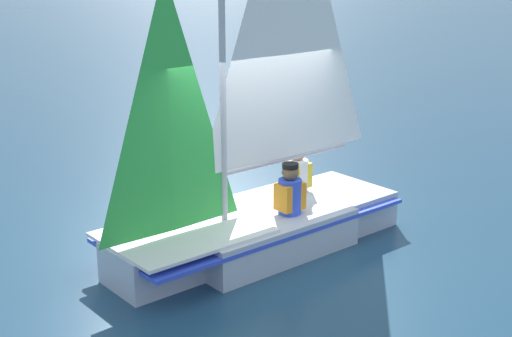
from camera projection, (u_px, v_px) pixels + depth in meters
name	position (u px, v px, depth m)	size (l,w,h in m)	color
ground_plane	(256.00, 248.00, 9.37)	(260.00, 260.00, 0.00)	navy
sailboat_main	(259.00, 198.00, 9.20)	(4.34, 2.59, 5.16)	#B2BCCC
sailor_helm	(290.00, 203.00, 9.17)	(0.40, 0.37, 1.16)	black
sailor_crew	(297.00, 182.00, 10.02)	(0.40, 0.37, 1.16)	black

